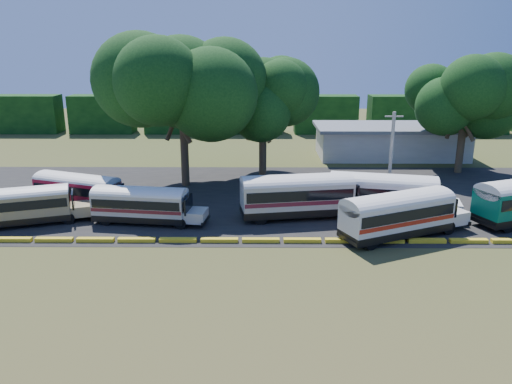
{
  "coord_description": "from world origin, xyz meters",
  "views": [
    {
      "loc": [
        1.41,
        -32.57,
        13.73
      ],
      "look_at": [
        1.12,
        6.0,
        2.32
      ],
      "focal_mm": 35.0,
      "sensor_mm": 36.0,
      "label": 1
    }
  ],
  "objects_px": {
    "bus_red": "(79,189)",
    "bus_white_red": "(400,212)",
    "tree_west": "(182,82)",
    "bus_cream_west": "(143,203)",
    "bus_beige": "(21,204)"
  },
  "relations": [
    {
      "from": "bus_cream_west",
      "to": "bus_beige",
      "type": "bearing_deg",
      "value": -169.27
    },
    {
      "from": "bus_red",
      "to": "bus_white_red",
      "type": "distance_m",
      "value": 26.71
    },
    {
      "from": "bus_beige",
      "to": "bus_red",
      "type": "relative_size",
      "value": 1.0
    },
    {
      "from": "bus_cream_west",
      "to": "bus_white_red",
      "type": "distance_m",
      "value": 19.78
    },
    {
      "from": "bus_beige",
      "to": "bus_white_red",
      "type": "xyz_separation_m",
      "value": [
        28.99,
        -2.43,
        0.2
      ]
    },
    {
      "from": "bus_red",
      "to": "bus_white_red",
      "type": "relative_size",
      "value": 0.9
    },
    {
      "from": "bus_cream_west",
      "to": "bus_white_red",
      "type": "bearing_deg",
      "value": -0.95
    },
    {
      "from": "tree_west",
      "to": "bus_white_red",
      "type": "bearing_deg",
      "value": -38.76
    },
    {
      "from": "bus_beige",
      "to": "bus_red",
      "type": "height_order",
      "value": "bus_red"
    },
    {
      "from": "bus_cream_west",
      "to": "tree_west",
      "type": "xyz_separation_m",
      "value": [
        1.75,
        11.35,
        8.56
      ]
    },
    {
      "from": "bus_beige",
      "to": "tree_west",
      "type": "distance_m",
      "value": 18.38
    },
    {
      "from": "bus_red",
      "to": "tree_west",
      "type": "distance_m",
      "value": 14.0
    },
    {
      "from": "bus_red",
      "to": "tree_west",
      "type": "bearing_deg",
      "value": 64.19
    },
    {
      "from": "tree_west",
      "to": "bus_red",
      "type": "bearing_deg",
      "value": -136.47
    },
    {
      "from": "bus_cream_west",
      "to": "tree_west",
      "type": "distance_m",
      "value": 14.33
    }
  ]
}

